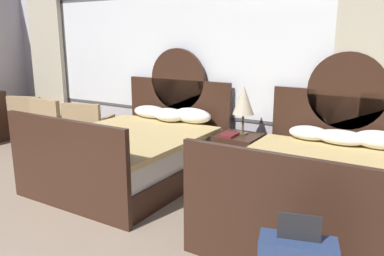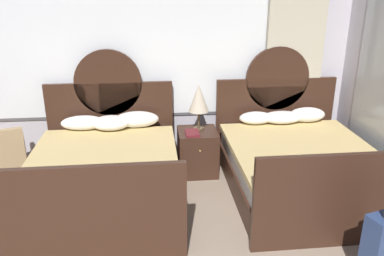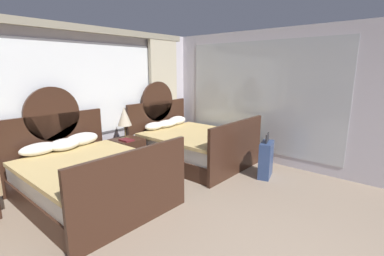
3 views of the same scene
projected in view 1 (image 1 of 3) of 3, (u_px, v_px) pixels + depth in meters
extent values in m
cube|color=silver|center=(175.00, 68.00, 5.77)|extent=(7.00, 0.07, 2.70)
cube|color=#575459|center=(173.00, 55.00, 5.69)|extent=(5.02, 0.02, 1.74)
cube|color=white|center=(173.00, 55.00, 5.69)|extent=(4.94, 0.02, 1.66)
cube|color=#C1B79E|center=(48.00, 65.00, 7.04)|extent=(0.80, 0.08, 2.60)
cube|color=#C1B79E|center=(369.00, 83.00, 4.30)|extent=(0.80, 0.08, 2.60)
cube|color=#382116|center=(133.00, 169.00, 4.96)|extent=(1.64, 2.07, 0.30)
cube|color=white|center=(132.00, 147.00, 4.89)|extent=(1.58, 1.97, 0.27)
cube|color=tan|center=(128.00, 136.00, 4.79)|extent=(1.68, 1.87, 0.06)
cube|color=#382116|center=(178.00, 120.00, 5.74)|extent=(1.72, 0.06, 1.20)
cylinder|color=#382116|center=(178.00, 79.00, 5.60)|extent=(0.90, 0.06, 0.90)
cube|color=#382116|center=(65.00, 166.00, 3.99)|extent=(1.72, 0.06, 1.00)
ellipsoid|color=white|center=(151.00, 112.00, 5.70)|extent=(0.57, 0.28, 0.18)
ellipsoid|color=white|center=(169.00, 115.00, 5.48)|extent=(0.50, 0.34, 0.19)
ellipsoid|color=white|center=(192.00, 116.00, 5.36)|extent=(0.59, 0.27, 0.21)
cube|color=#382116|center=(317.00, 210.00, 3.78)|extent=(1.64, 2.07, 0.30)
cube|color=white|center=(319.00, 183.00, 3.71)|extent=(1.58, 1.97, 0.27)
cube|color=tan|center=(319.00, 169.00, 3.61)|extent=(1.68, 1.87, 0.06)
cube|color=#382116|center=(342.00, 141.00, 4.56)|extent=(1.72, 0.06, 1.20)
cylinder|color=#382116|center=(347.00, 91.00, 4.42)|extent=(0.90, 0.06, 0.90)
cube|color=#382116|center=(284.00, 221.00, 2.81)|extent=(1.72, 0.06, 1.00)
ellipsoid|color=white|center=(309.00, 133.00, 4.50)|extent=(0.47, 0.28, 0.16)
ellipsoid|color=white|center=(341.00, 137.00, 4.31)|extent=(0.57, 0.31, 0.16)
ellipsoid|color=white|center=(378.00, 140.00, 4.14)|extent=(0.50, 0.29, 0.20)
cube|color=#382116|center=(238.00, 158.00, 4.90)|extent=(0.52, 0.52, 0.61)
sphere|color=tan|center=(229.00, 153.00, 4.64)|extent=(0.02, 0.02, 0.02)
cylinder|color=brown|center=(243.00, 133.00, 4.87)|extent=(0.14, 0.14, 0.02)
cylinder|color=brown|center=(243.00, 123.00, 4.84)|extent=(0.03, 0.03, 0.24)
cone|color=beige|center=(244.00, 100.00, 4.77)|extent=(0.27, 0.27, 0.36)
cube|color=maroon|center=(229.00, 135.00, 4.78)|extent=(0.18, 0.26, 0.03)
cube|color=tan|center=(91.00, 129.00, 6.12)|extent=(0.77, 0.77, 0.10)
cube|color=tan|center=(81.00, 117.00, 5.81)|extent=(0.61, 0.26, 0.41)
cube|color=tan|center=(106.00, 122.00, 6.02)|extent=(0.23, 0.54, 0.16)
cube|color=tan|center=(74.00, 120.00, 6.15)|extent=(0.23, 0.54, 0.16)
cylinder|color=#382116|center=(113.00, 139.00, 6.35)|extent=(0.04, 0.04, 0.32)
cylinder|color=#382116|center=(85.00, 137.00, 6.47)|extent=(0.04, 0.04, 0.32)
cylinder|color=#382116|center=(99.00, 147.00, 5.86)|extent=(0.04, 0.04, 0.32)
cylinder|color=#382116|center=(69.00, 145.00, 5.98)|extent=(0.04, 0.04, 0.32)
cube|color=tan|center=(59.00, 124.00, 6.50)|extent=(0.64, 0.64, 0.10)
cube|color=tan|center=(45.00, 112.00, 6.21)|extent=(0.62, 0.11, 0.41)
cube|color=tan|center=(70.00, 118.00, 6.34)|extent=(0.09, 0.55, 0.16)
cube|color=tan|center=(47.00, 115.00, 6.59)|extent=(0.09, 0.55, 0.16)
cylinder|color=#382116|center=(82.00, 134.00, 6.65)|extent=(0.04, 0.04, 0.32)
cylinder|color=#382116|center=(60.00, 131.00, 6.88)|extent=(0.04, 0.04, 0.32)
cylinder|color=#382116|center=(59.00, 141.00, 6.21)|extent=(0.04, 0.04, 0.32)
cylinder|color=#382116|center=(37.00, 137.00, 6.44)|extent=(0.04, 0.04, 0.32)
cube|color=tan|center=(35.00, 120.00, 6.81)|extent=(0.77, 0.77, 0.10)
cube|color=tan|center=(24.00, 108.00, 6.50)|extent=(0.61, 0.26, 0.41)
cube|color=tan|center=(48.00, 113.00, 6.71)|extent=(0.23, 0.54, 0.16)
cube|color=tan|center=(21.00, 112.00, 6.84)|extent=(0.23, 0.54, 0.16)
cylinder|color=#382116|center=(57.00, 129.00, 7.04)|extent=(0.04, 0.04, 0.32)
cylinder|color=#382116|center=(33.00, 127.00, 7.16)|extent=(0.04, 0.04, 0.32)
cylinder|color=#382116|center=(40.00, 136.00, 6.55)|extent=(0.04, 0.04, 0.32)
cylinder|color=#382116|center=(14.00, 134.00, 6.67)|extent=(0.04, 0.04, 0.32)
cube|color=#232326|center=(299.00, 227.00, 2.24)|extent=(0.25, 0.09, 0.16)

